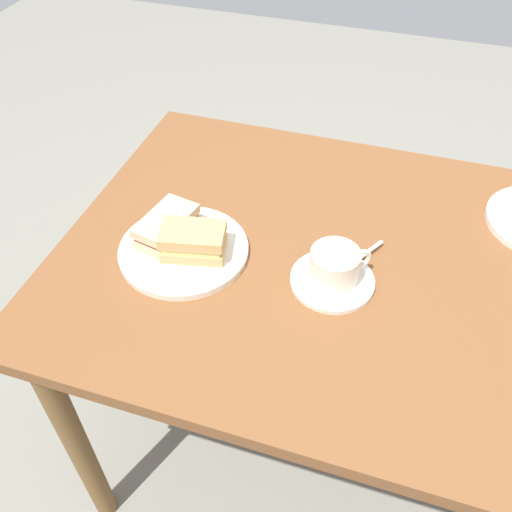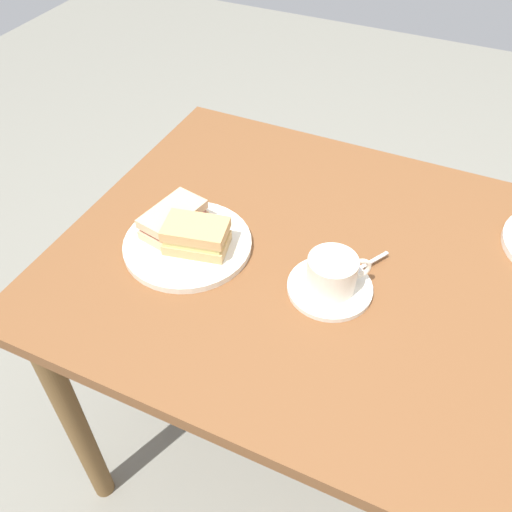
# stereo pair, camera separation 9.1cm
# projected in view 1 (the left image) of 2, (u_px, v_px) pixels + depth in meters

# --- Properties ---
(ground_plane) EXTENTS (6.00, 6.00, 0.00)m
(ground_plane) POSITION_uv_depth(u_px,v_px,m) (349.00, 453.00, 1.58)
(ground_plane) COLOR gray
(dining_table) EXTENTS (1.31, 0.82, 0.76)m
(dining_table) POSITION_uv_depth(u_px,v_px,m) (388.00, 301.00, 1.10)
(dining_table) COLOR brown
(dining_table) RESTS_ON ground_plane
(sandwich_plate) EXTENTS (0.25, 0.25, 0.01)m
(sandwich_plate) POSITION_uv_depth(u_px,v_px,m) (184.00, 250.00, 1.07)
(sandwich_plate) COLOR silver
(sandwich_plate) RESTS_ON dining_table
(sandwich_front) EXTENTS (0.13, 0.10, 0.06)m
(sandwich_front) POSITION_uv_depth(u_px,v_px,m) (193.00, 241.00, 1.04)
(sandwich_front) COLOR tan
(sandwich_front) RESTS_ON sandwich_plate
(sandwich_back) EXTENTS (0.10, 0.14, 0.05)m
(sandwich_back) POSITION_uv_depth(u_px,v_px,m) (167.00, 227.00, 1.07)
(sandwich_back) COLOR #DCAF82
(sandwich_back) RESTS_ON sandwich_plate
(coffee_saucer) EXTENTS (0.16, 0.16, 0.01)m
(coffee_saucer) POSITION_uv_depth(u_px,v_px,m) (332.00, 281.00, 1.02)
(coffee_saucer) COLOR silver
(coffee_saucer) RESTS_ON dining_table
(coffee_cup) EXTENTS (0.11, 0.09, 0.07)m
(coffee_cup) POSITION_uv_depth(u_px,v_px,m) (335.00, 265.00, 0.99)
(coffee_cup) COLOR silver
(coffee_cup) RESTS_ON coffee_saucer
(spoon) EXTENTS (0.06, 0.09, 0.01)m
(spoon) POSITION_uv_depth(u_px,v_px,m) (361.00, 257.00, 1.05)
(spoon) COLOR silver
(spoon) RESTS_ON coffee_saucer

